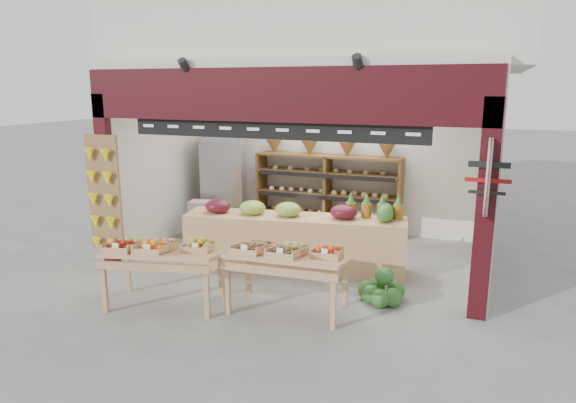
% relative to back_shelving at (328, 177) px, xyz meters
% --- Properties ---
extents(ground, '(60.00, 60.00, 0.00)m').
position_rel_back_shelving_xyz_m(ground, '(0.09, -1.94, -1.07)').
color(ground, slate).
rests_on(ground, ground).
extents(shop_structure, '(6.36, 5.12, 5.40)m').
position_rel_back_shelving_xyz_m(shop_structure, '(0.09, -0.33, 2.85)').
color(shop_structure, beige).
rests_on(shop_structure, ground).
extents(banana_board, '(0.60, 0.15, 1.80)m').
position_rel_back_shelving_xyz_m(banana_board, '(-2.64, -3.11, 0.05)').
color(banana_board, brown).
rests_on(banana_board, ground).
extents(gift_sign, '(0.04, 0.93, 0.92)m').
position_rel_back_shelving_xyz_m(gift_sign, '(2.84, -3.09, 0.68)').
color(gift_sign, '#A4CEB6').
rests_on(gift_sign, ground).
extents(back_shelving, '(2.82, 0.46, 1.76)m').
position_rel_back_shelving_xyz_m(back_shelving, '(0.00, 0.00, 0.00)').
color(back_shelving, brown).
rests_on(back_shelving, ground).
extents(refrigerator, '(0.92, 0.92, 1.87)m').
position_rel_back_shelving_xyz_m(refrigerator, '(-1.93, -0.49, -0.13)').
color(refrigerator, '#B6B8BD').
rests_on(refrigerator, ground).
extents(cardboard_stack, '(1.06, 0.80, 0.71)m').
position_rel_back_shelving_xyz_m(cardboard_stack, '(-1.82, -1.23, -0.81)').
color(cardboard_stack, beige).
rests_on(cardboard_stack, ground).
extents(mid_counter, '(3.41, 1.22, 1.06)m').
position_rel_back_shelving_xyz_m(mid_counter, '(0.15, -2.20, -0.61)').
color(mid_counter, tan).
rests_on(mid_counter, ground).
extents(display_table_left, '(1.58, 1.12, 0.93)m').
position_rel_back_shelving_xyz_m(display_table_left, '(-1.02, -4.04, -0.36)').
color(display_table_left, tan).
rests_on(display_table_left, ground).
extents(display_table_right, '(1.50, 0.90, 0.94)m').
position_rel_back_shelving_xyz_m(display_table_right, '(0.55, -3.60, -0.35)').
color(display_table_right, tan).
rests_on(display_table_right, ground).
extents(watermelon_pile, '(0.61, 0.61, 0.47)m').
position_rel_back_shelving_xyz_m(watermelon_pile, '(1.66, -2.95, -0.91)').
color(watermelon_pile, '#1B4C19').
rests_on(watermelon_pile, ground).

